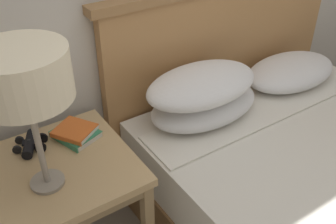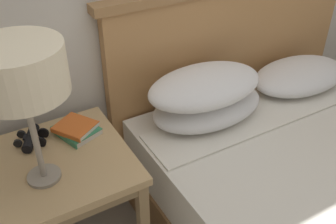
{
  "view_description": "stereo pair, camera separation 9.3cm",
  "coord_description": "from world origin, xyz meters",
  "px_view_note": "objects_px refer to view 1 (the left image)",
  "views": [
    {
      "loc": [
        -0.98,
        -0.64,
        1.73
      ],
      "look_at": [
        -0.2,
        0.55,
        0.75
      ],
      "focal_mm": 42.0,
      "sensor_mm": 36.0,
      "label": 1
    },
    {
      "loc": [
        -0.9,
        -0.69,
        1.73
      ],
      "look_at": [
        -0.2,
        0.55,
        0.75
      ],
      "focal_mm": 42.0,
      "sensor_mm": 36.0,
      "label": 2
    }
  ],
  "objects_px": {
    "bed": "(319,188)",
    "binoculars_pair": "(30,144)",
    "book_stacked_on_top": "(75,131)",
    "nightstand": "(63,180)",
    "book_on_nightstand": "(75,134)",
    "table_lamp": "(22,77)"
  },
  "relations": [
    {
      "from": "table_lamp",
      "to": "book_stacked_on_top",
      "type": "xyz_separation_m",
      "value": [
        0.2,
        0.21,
        -0.43
      ]
    },
    {
      "from": "book_stacked_on_top",
      "to": "table_lamp",
      "type": "bearing_deg",
      "value": -134.06
    },
    {
      "from": "nightstand",
      "to": "binoculars_pair",
      "type": "relative_size",
      "value": 4.0
    },
    {
      "from": "bed",
      "to": "book_stacked_on_top",
      "type": "height_order",
      "value": "bed"
    },
    {
      "from": "nightstand",
      "to": "book_stacked_on_top",
      "type": "bearing_deg",
      "value": 46.46
    },
    {
      "from": "book_on_nightstand",
      "to": "binoculars_pair",
      "type": "xyz_separation_m",
      "value": [
        -0.19,
        0.03,
        0.01
      ]
    },
    {
      "from": "table_lamp",
      "to": "binoculars_pair",
      "type": "height_order",
      "value": "table_lamp"
    },
    {
      "from": "bed",
      "to": "book_stacked_on_top",
      "type": "relative_size",
      "value": 8.41
    },
    {
      "from": "book_on_nightstand",
      "to": "binoculars_pair",
      "type": "height_order",
      "value": "binoculars_pair"
    },
    {
      "from": "table_lamp",
      "to": "book_on_nightstand",
      "type": "bearing_deg",
      "value": 46.19
    },
    {
      "from": "nightstand",
      "to": "binoculars_pair",
      "type": "xyz_separation_m",
      "value": [
        -0.06,
        0.17,
        0.11
      ]
    },
    {
      "from": "bed",
      "to": "book_on_nightstand",
      "type": "height_order",
      "value": "bed"
    },
    {
      "from": "nightstand",
      "to": "bed",
      "type": "distance_m",
      "value": 1.23
    },
    {
      "from": "nightstand",
      "to": "bed",
      "type": "xyz_separation_m",
      "value": [
        1.09,
        -0.49,
        -0.24
      ]
    },
    {
      "from": "book_stacked_on_top",
      "to": "binoculars_pair",
      "type": "xyz_separation_m",
      "value": [
        -0.19,
        0.04,
        -0.02
      ]
    },
    {
      "from": "bed",
      "to": "table_lamp",
      "type": "bearing_deg",
      "value": 160.21
    },
    {
      "from": "nightstand",
      "to": "table_lamp",
      "type": "distance_m",
      "value": 0.56
    },
    {
      "from": "book_on_nightstand",
      "to": "binoculars_pair",
      "type": "relative_size",
      "value": 1.38
    },
    {
      "from": "nightstand",
      "to": "bed",
      "type": "height_order",
      "value": "bed"
    },
    {
      "from": "nightstand",
      "to": "table_lamp",
      "type": "relative_size",
      "value": 1.16
    },
    {
      "from": "bed",
      "to": "binoculars_pair",
      "type": "height_order",
      "value": "bed"
    },
    {
      "from": "bed",
      "to": "book_stacked_on_top",
      "type": "xyz_separation_m",
      "value": [
        -0.97,
        0.63,
        0.37
      ]
    }
  ]
}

